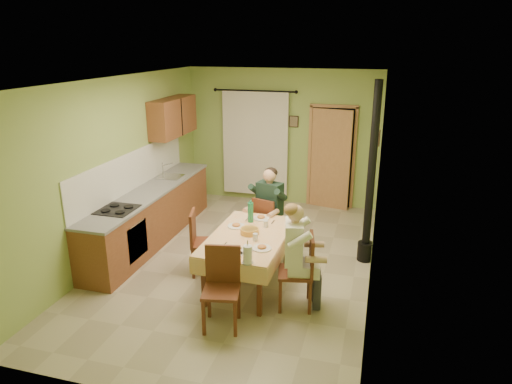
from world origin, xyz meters
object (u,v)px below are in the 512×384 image
(chair_far, at_px, (268,235))
(chair_right, at_px, (296,286))
(dining_table, at_px, (249,260))
(chair_near, at_px, (222,305))
(chair_left, at_px, (205,255))
(man_far, at_px, (269,201))
(man_right, at_px, (296,244))
(stove_flue, at_px, (369,199))

(chair_far, distance_m, chair_right, 1.65)
(dining_table, xyz_separation_m, chair_near, (-0.03, -1.05, -0.09))
(chair_near, bearing_deg, dining_table, -102.84)
(chair_right, bearing_deg, chair_left, 58.57)
(dining_table, bearing_deg, man_far, 91.23)
(chair_far, xyz_separation_m, man_far, (0.00, 0.01, 0.59))
(man_right, bearing_deg, stove_flue, -38.96)
(chair_far, height_order, man_far, man_far)
(chair_near, xyz_separation_m, man_right, (0.77, 0.68, 0.59))
(man_far, bearing_deg, chair_far, -90.00)
(man_right, relative_size, stove_flue, 0.50)
(man_far, relative_size, man_right, 1.00)
(man_far, bearing_deg, stove_flue, 20.40)
(chair_near, distance_m, stove_flue, 2.86)
(chair_far, height_order, chair_right, chair_right)
(chair_right, distance_m, stove_flue, 1.93)
(chair_right, bearing_deg, dining_table, 52.09)
(chair_right, xyz_separation_m, man_far, (-0.75, 1.49, 0.59))
(chair_far, relative_size, chair_left, 0.98)
(chair_far, bearing_deg, man_right, -46.95)
(chair_far, height_order, man_right, man_right)
(chair_near, height_order, man_far, man_far)
(chair_far, bearing_deg, chair_near, -74.23)
(chair_far, bearing_deg, man_far, 90.00)
(chair_left, height_order, stove_flue, stove_flue)
(chair_near, height_order, stove_flue, stove_flue)
(chair_near, relative_size, chair_right, 0.99)
(chair_far, distance_m, man_far, 0.59)
(chair_far, distance_m, chair_left, 1.19)
(man_far, bearing_deg, chair_left, -110.34)
(dining_table, xyz_separation_m, stove_flue, (1.56, 1.22, 0.64))
(chair_left, distance_m, stove_flue, 2.61)
(chair_far, height_order, chair_near, chair_near)
(chair_left, xyz_separation_m, stove_flue, (2.27, 1.06, 0.73))
(man_far, bearing_deg, man_right, -47.25)
(man_right, bearing_deg, chair_far, 14.73)
(chair_far, bearing_deg, dining_table, -73.56)
(dining_table, bearing_deg, chair_right, -24.60)
(dining_table, height_order, chair_far, chair_far)
(man_right, xyz_separation_m, stove_flue, (0.82, 1.59, 0.15))
(chair_right, bearing_deg, man_far, 14.91)
(chair_far, height_order, chair_left, chair_left)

